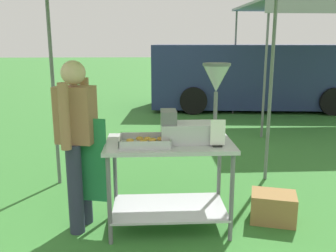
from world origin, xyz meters
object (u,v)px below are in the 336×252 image
at_px(supply_crate, 273,207).
at_px(neighbour_tent, 323,8).
at_px(donut_tray, 145,142).
at_px(van_navy, 256,76).
at_px(donut_cart, 169,167).
at_px(vendor, 78,138).
at_px(menu_sign, 218,135).
at_px(donut_fryer, 197,114).

bearing_deg(supply_crate, neighbour_tent, 61.52).
xyz_separation_m(donut_tray, van_navy, (2.92, 6.51, -0.00)).
bearing_deg(donut_tray, van_navy, 65.83).
xyz_separation_m(donut_cart, vendor, (-0.85, 0.03, 0.29)).
xyz_separation_m(vendor, neighbour_tent, (4.30, 4.46, 1.55)).
distance_m(vendor, van_navy, 7.33).
distance_m(menu_sign, neighbour_tent, 5.77).
bearing_deg(donut_tray, donut_fryer, 6.83).
distance_m(menu_sign, van_navy, 7.01).
distance_m(donut_fryer, neighbour_tent, 5.68).
distance_m(donut_fryer, van_navy, 6.91).
distance_m(donut_cart, neighbour_tent, 5.95).
bearing_deg(van_navy, donut_fryer, -110.73).
relative_size(donut_tray, supply_crate, 0.91).
height_order(donut_tray, donut_fryer, donut_fryer).
relative_size(donut_tray, menu_sign, 1.88).
relative_size(donut_fryer, menu_sign, 2.94).
height_order(menu_sign, vendor, vendor).
xyz_separation_m(donut_cart, donut_tray, (-0.22, -0.07, 0.27)).
height_order(supply_crate, neighbour_tent, neighbour_tent).
bearing_deg(vendor, donut_tray, -9.08).
relative_size(donut_fryer, supply_crate, 1.42).
bearing_deg(donut_tray, supply_crate, 5.55).
xyz_separation_m(donut_cart, donut_fryer, (0.26, -0.02, 0.51)).
xyz_separation_m(donut_tray, neighbour_tent, (3.68, 4.56, 1.57)).
distance_m(donut_cart, donut_tray, 0.36).
distance_m(donut_tray, van_navy, 7.14).
distance_m(donut_fryer, menu_sign, 0.29).
bearing_deg(van_navy, menu_sign, -108.99).
bearing_deg(vendor, donut_fryer, -2.20).
relative_size(donut_cart, menu_sign, 4.80).
bearing_deg(donut_tray, donut_cart, 18.26).
relative_size(donut_cart, donut_tray, 2.55).
bearing_deg(donut_fryer, donut_cart, 176.49).
bearing_deg(supply_crate, donut_tray, -174.45).
relative_size(supply_crate, van_navy, 0.09).
bearing_deg(supply_crate, van_navy, 75.52).
relative_size(donut_cart, supply_crate, 2.32).
bearing_deg(donut_cart, vendor, 178.20).
relative_size(van_navy, neighbour_tent, 1.76).
xyz_separation_m(donut_tray, vendor, (-0.63, 0.10, 0.02)).
bearing_deg(donut_cart, supply_crate, 2.74).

